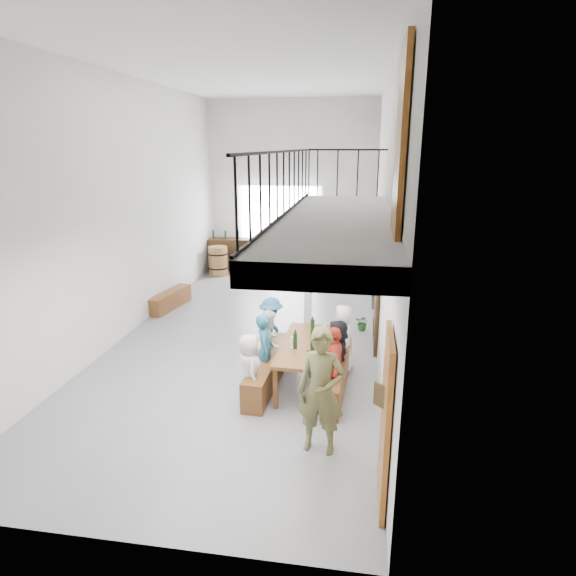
% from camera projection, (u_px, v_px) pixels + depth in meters
% --- Properties ---
extents(floor, '(12.00, 12.00, 0.00)m').
position_uv_depth(floor, '(252.00, 334.00, 10.80)').
color(floor, slate).
rests_on(floor, ground).
extents(room_walls, '(12.00, 12.00, 12.00)m').
position_uv_depth(room_walls, '(249.00, 171.00, 9.79)').
color(room_walls, white).
rests_on(room_walls, ground).
extents(gateway_portal, '(2.80, 0.08, 2.80)m').
position_uv_depth(gateway_portal, '(280.00, 228.00, 16.09)').
color(gateway_portal, white).
rests_on(gateway_portal, ground).
extents(right_wall_decor, '(0.07, 8.28, 5.07)m').
position_uv_depth(right_wall_decor, '(381.00, 288.00, 8.14)').
color(right_wall_decor, '#945620').
rests_on(right_wall_decor, ground).
extents(balcony, '(1.52, 5.62, 4.00)m').
position_uv_depth(balcony, '(336.00, 227.00, 6.70)').
color(balcony, silver).
rests_on(balcony, ground).
extents(tasting_table, '(0.86, 2.00, 0.79)m').
position_uv_depth(tasting_table, '(305.00, 348.00, 8.27)').
color(tasting_table, brown).
rests_on(tasting_table, ground).
extents(bench_inner, '(0.47, 2.26, 0.52)m').
position_uv_depth(bench_inner, '(268.00, 369.00, 8.49)').
color(bench_inner, brown).
rests_on(bench_inner, ground).
extents(bench_wall, '(0.41, 2.24, 0.51)m').
position_uv_depth(bench_wall, '(337.00, 375.00, 8.29)').
color(bench_wall, brown).
rests_on(bench_wall, ground).
extents(tableware, '(0.56, 1.25, 0.35)m').
position_uv_depth(tableware, '(309.00, 339.00, 8.07)').
color(tableware, black).
rests_on(tableware, tasting_table).
extents(side_bench, '(0.61, 1.60, 0.44)m').
position_uv_depth(side_bench, '(170.00, 300.00, 12.44)').
color(side_bench, brown).
rests_on(side_bench, ground).
extents(oak_barrel, '(0.63, 0.63, 0.92)m').
position_uv_depth(oak_barrel, '(218.00, 261.00, 15.64)').
color(oak_barrel, olive).
rests_on(oak_barrel, ground).
extents(serving_counter, '(2.06, 0.83, 1.06)m').
position_uv_depth(serving_counter, '(239.00, 254.00, 16.26)').
color(serving_counter, '#392411').
rests_on(serving_counter, ground).
extents(counter_bottles, '(1.75, 0.29, 0.28)m').
position_uv_depth(counter_bottles, '(238.00, 235.00, 16.07)').
color(counter_bottles, black).
rests_on(counter_bottles, serving_counter).
extents(guest_left_a, '(0.58, 0.69, 1.19)m').
position_uv_depth(guest_left_a, '(250.00, 369.00, 7.74)').
color(guest_left_a, silver).
rests_on(guest_left_a, ground).
extents(guest_left_b, '(0.40, 0.53, 1.31)m').
position_uv_depth(guest_left_b, '(265.00, 351.00, 8.30)').
color(guest_left_b, '#225B72').
rests_on(guest_left_b, ground).
extents(guest_left_c, '(0.56, 0.67, 1.25)m').
position_uv_depth(guest_left_c, '(270.00, 343.00, 8.71)').
color(guest_left_c, silver).
rests_on(guest_left_c, ground).
extents(guest_left_d, '(0.49, 0.83, 1.27)m').
position_uv_depth(guest_left_d, '(271.00, 329.00, 9.32)').
color(guest_left_d, '#225B72').
rests_on(guest_left_d, ground).
extents(guest_right_a, '(0.42, 0.82, 1.33)m').
position_uv_depth(guest_right_a, '(334.00, 366.00, 7.70)').
color(guest_right_a, '#B8311F').
rests_on(guest_right_a, ground).
extents(guest_right_b, '(0.44, 1.16, 1.23)m').
position_uv_depth(guest_right_b, '(337.00, 354.00, 8.27)').
color(guest_right_b, black).
rests_on(guest_right_b, ground).
extents(guest_right_c, '(0.48, 0.67, 1.28)m').
position_uv_depth(guest_right_c, '(343.00, 338.00, 8.86)').
color(guest_right_c, silver).
rests_on(guest_right_c, ground).
extents(host_standing, '(0.70, 0.51, 1.79)m').
position_uv_depth(host_standing, '(321.00, 391.00, 6.44)').
color(host_standing, brown).
rests_on(host_standing, ground).
extents(potted_plant, '(0.40, 0.37, 0.37)m').
position_uv_depth(potted_plant, '(363.00, 323.00, 10.93)').
color(potted_plant, '#194616').
rests_on(potted_plant, ground).
extents(bicycle_near, '(1.91, 0.67, 1.00)m').
position_uv_depth(bicycle_near, '(331.00, 260.00, 15.49)').
color(bicycle_near, black).
rests_on(bicycle_near, ground).
extents(bicycle_far, '(1.90, 0.86, 1.10)m').
position_uv_depth(bicycle_far, '(311.00, 259.00, 15.52)').
color(bicycle_far, black).
rests_on(bicycle_far, ground).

